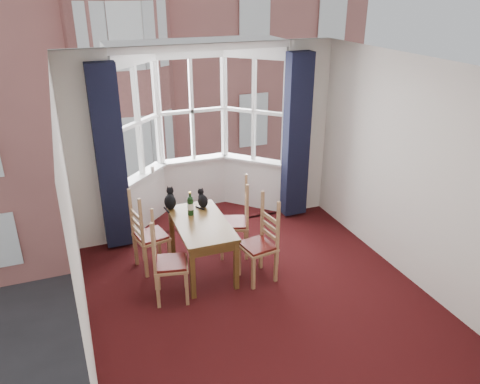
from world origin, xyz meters
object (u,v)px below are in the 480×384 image
chair_right_far (240,223)px  cat_left (170,200)px  chair_left_near (163,265)px  chair_right_near (264,245)px  chair_left_far (145,238)px  cat_right (203,200)px  candle_tall (152,169)px  dining_table (201,229)px  wine_bottle (190,205)px

chair_right_far → cat_left: bearing=160.6°
chair_left_near → chair_right_near: same height
chair_left_far → chair_right_far: (1.33, -0.06, 0.00)m
chair_right_near → cat_left: size_ratio=2.97×
chair_left_near → cat_right: 1.21m
cat_right → chair_left_far: bearing=-170.3°
chair_left_near → chair_right_near: size_ratio=1.00×
chair_right_far → candle_tall: bearing=124.7°
dining_table → wine_bottle: (-0.07, 0.25, 0.25)m
wine_bottle → candle_tall: (-0.24, 1.32, 0.06)m
chair_left_near → chair_right_near: (1.31, -0.00, 0.00)m
chair_left_near → chair_right_far: (1.24, 0.66, 0.00)m
chair_left_near → cat_left: 1.10m
chair_left_far → cat_left: 0.62m
dining_table → chair_left_far: size_ratio=1.35×
dining_table → cat_right: (0.15, 0.43, 0.21)m
chair_left_far → chair_right_near: (1.40, -0.72, 0.00)m
chair_left_near → candle_tall: 2.08m
dining_table → chair_right_near: bearing=-32.4°
chair_left_far → chair_right_far: bearing=-2.6°
dining_table → cat_left: bearing=116.9°
candle_tall → dining_table: bearing=-79.0°
cat_right → wine_bottle: wine_bottle is taller
chair_left_near → chair_right_far: 1.41m
cat_left → wine_bottle: bearing=-54.4°
chair_left_near → chair_left_far: size_ratio=1.00×
chair_right_far → candle_tall: (-0.94, 1.35, 0.45)m
dining_table → chair_left_far: 0.77m
chair_right_near → wine_bottle: size_ratio=2.80×
chair_right_near → candle_tall: bearing=116.4°
chair_left_near → cat_right: (0.77, 0.86, 0.35)m
wine_bottle → candle_tall: size_ratio=3.01×
chair_right_far → cat_left: 1.03m
chair_right_near → cat_left: bearing=134.7°
chair_left_near → chair_left_far: 0.72m
chair_left_near → dining_table: bearing=35.6°
cat_left → wine_bottle: size_ratio=0.94×
dining_table → cat_right: bearing=70.1°
cat_right → dining_table: bearing=-109.9°
chair_right_far → cat_left: (-0.90, 0.32, 0.37)m
chair_left_near → chair_right_far: bearing=27.9°
chair_right_near → wine_bottle: 1.10m
cat_left → cat_right: size_ratio=1.15×
chair_right_far → cat_right: cat_right is taller
dining_table → candle_tall: bearing=101.0°
chair_right_near → chair_left_near: bearing=179.8°
chair_right_far → candle_tall: size_ratio=8.43×
chair_right_near → candle_tall: size_ratio=8.43×
dining_table → chair_left_near: size_ratio=1.35×
chair_left_far → cat_right: 0.94m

